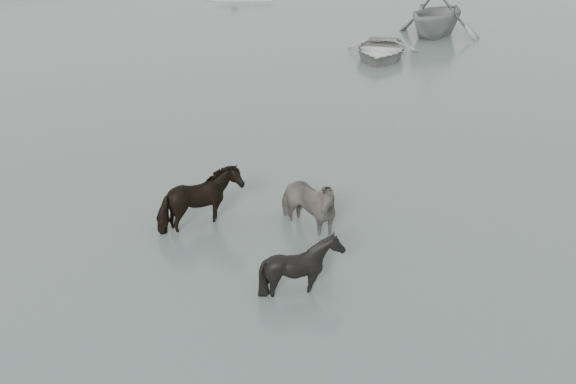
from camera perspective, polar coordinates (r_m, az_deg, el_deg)
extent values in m
plane|color=#4B5952|center=(13.88, 0.32, -3.84)|extent=(140.00, 140.00, 0.00)
imported|color=black|center=(13.72, 1.62, -0.42)|extent=(2.05, 1.24, 1.62)
imported|color=black|center=(13.95, -7.74, -0.29)|extent=(1.45, 1.66, 1.58)
imported|color=black|center=(11.68, 1.24, -5.88)|extent=(1.39, 1.27, 1.40)
imported|color=#AEAEA9|center=(29.81, 8.23, 12.63)|extent=(4.86, 5.57, 0.96)
imported|color=gray|center=(35.02, 13.16, 15.51)|extent=(4.47, 5.17, 2.72)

